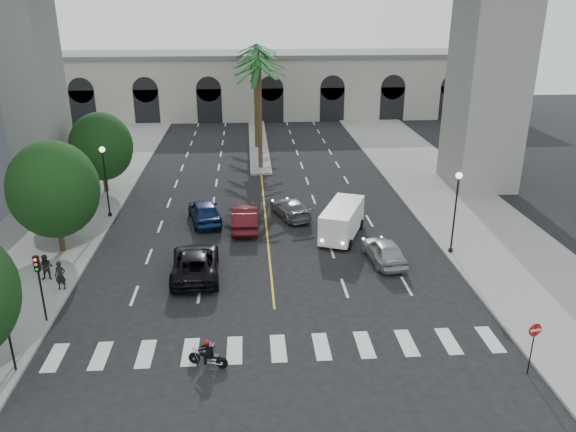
# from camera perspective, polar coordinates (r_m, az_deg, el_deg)

# --- Properties ---
(ground) EXTENTS (140.00, 140.00, 0.00)m
(ground) POSITION_cam_1_polar(r_m,az_deg,el_deg) (27.69, -1.17, -11.55)
(ground) COLOR black
(ground) RESTS_ON ground
(sidewalk_left) EXTENTS (8.00, 100.00, 0.15)m
(sidewalk_left) POSITION_cam_1_polar(r_m,az_deg,el_deg) (43.35, -22.52, -0.67)
(sidewalk_left) COLOR gray
(sidewalk_left) RESTS_ON ground
(sidewalk_right) EXTENTS (8.00, 100.00, 0.15)m
(sidewalk_right) POSITION_cam_1_polar(r_m,az_deg,el_deg) (44.14, 17.56, 0.35)
(sidewalk_right) COLOR gray
(sidewalk_right) RESTS_ON ground
(median) EXTENTS (2.00, 24.00, 0.20)m
(median) POSITION_cam_1_polar(r_m,az_deg,el_deg) (63.09, -3.04, 7.39)
(median) COLOR gray
(median) RESTS_ON ground
(pier_building) EXTENTS (71.00, 10.50, 8.50)m
(pier_building) POSITION_cam_1_polar(r_m,az_deg,el_deg) (79.05, -3.39, 13.21)
(pier_building) COLOR beige
(pier_building) RESTS_ON ground
(palm_a) EXTENTS (3.20, 3.20, 10.30)m
(palm_a) POSITION_cam_1_polar(r_m,az_deg,el_deg) (51.66, -2.97, 14.51)
(palm_a) COLOR #47331E
(palm_a) RESTS_ON ground
(palm_b) EXTENTS (3.20, 3.20, 10.60)m
(palm_b) POSITION_cam_1_polar(r_m,az_deg,el_deg) (55.61, -2.97, 15.25)
(palm_b) COLOR #47331E
(palm_b) RESTS_ON ground
(palm_c) EXTENTS (3.20, 3.20, 10.10)m
(palm_c) POSITION_cam_1_polar(r_m,az_deg,el_deg) (59.63, -3.35, 15.19)
(palm_c) COLOR #47331E
(palm_c) RESTS_ON ground
(palm_d) EXTENTS (3.20, 3.20, 10.90)m
(palm_d) POSITION_cam_1_polar(r_m,az_deg,el_deg) (63.55, -3.11, 16.21)
(palm_d) COLOR #47331E
(palm_d) RESTS_ON ground
(palm_e) EXTENTS (3.20, 3.20, 10.40)m
(palm_e) POSITION_cam_1_polar(r_m,az_deg,el_deg) (67.57, -3.40, 16.10)
(palm_e) COLOR #47331E
(palm_e) RESTS_ON ground
(palm_f) EXTENTS (3.20, 3.20, 10.70)m
(palm_f) POSITION_cam_1_polar(r_m,az_deg,el_deg) (71.54, -3.21, 16.59)
(palm_f) COLOR #47331E
(palm_f) RESTS_ON ground
(street_tree_mid) EXTENTS (5.44, 5.44, 7.21)m
(street_tree_mid) POSITION_cam_1_polar(r_m,az_deg,el_deg) (36.94, -22.71, 2.51)
(street_tree_mid) COLOR #382616
(street_tree_mid) RESTS_ON ground
(street_tree_far) EXTENTS (5.04, 5.04, 6.68)m
(street_tree_far) POSITION_cam_1_polar(r_m,az_deg,el_deg) (48.12, -18.44, 6.70)
(street_tree_far) COLOR #382616
(street_tree_far) RESTS_ON ground
(lamp_post_left_far) EXTENTS (0.40, 0.40, 5.35)m
(lamp_post_left_far) POSITION_cam_1_polar(r_m,az_deg,el_deg) (42.28, -18.07, 3.91)
(lamp_post_left_far) COLOR black
(lamp_post_left_far) RESTS_ON ground
(lamp_post_right) EXTENTS (0.40, 0.40, 5.35)m
(lamp_post_right) POSITION_cam_1_polar(r_m,az_deg,el_deg) (35.70, 16.66, 0.99)
(lamp_post_right) COLOR black
(lamp_post_right) RESTS_ON ground
(traffic_signal_near) EXTENTS (0.25, 0.18, 3.65)m
(traffic_signal_near) POSITION_cam_1_polar(r_m,az_deg,el_deg) (26.26, -26.72, -9.61)
(traffic_signal_near) COLOR black
(traffic_signal_near) RESTS_ON ground
(traffic_signal_far) EXTENTS (0.25, 0.18, 3.65)m
(traffic_signal_far) POSITION_cam_1_polar(r_m,az_deg,el_deg) (29.53, -23.96, -5.74)
(traffic_signal_far) COLOR black
(traffic_signal_far) RESTS_ON ground
(motorcycle_rider) EXTENTS (1.76, 0.74, 1.32)m
(motorcycle_rider) POSITION_cam_1_polar(r_m,az_deg,el_deg) (25.23, -8.04, -13.74)
(motorcycle_rider) COLOR black
(motorcycle_rider) RESTS_ON ground
(car_a) EXTENTS (2.24, 4.53, 1.49)m
(car_a) POSITION_cam_1_polar(r_m,az_deg,el_deg) (34.57, 9.75, -3.50)
(car_a) COLOR #A09FA4
(car_a) RESTS_ON ground
(car_b) EXTENTS (1.74, 4.98, 1.64)m
(car_b) POSITION_cam_1_polar(r_m,az_deg,el_deg) (39.13, -4.41, -0.15)
(car_b) COLOR #420D12
(car_b) RESTS_ON ground
(car_c) EXTENTS (2.92, 5.87, 1.60)m
(car_c) POSITION_cam_1_polar(r_m,az_deg,el_deg) (32.86, -9.40, -4.71)
(car_c) COLOR black
(car_c) RESTS_ON ground
(car_d) EXTENTS (3.18, 4.97, 1.34)m
(car_d) POSITION_cam_1_polar(r_m,az_deg,el_deg) (41.21, 0.26, 0.79)
(car_d) COLOR slate
(car_d) RESTS_ON ground
(car_e) EXTENTS (2.98, 5.22, 1.67)m
(car_e) POSITION_cam_1_polar(r_m,az_deg,el_deg) (40.59, -8.46, 0.49)
(car_e) COLOR #10224E
(car_e) RESTS_ON ground
(cargo_van) EXTENTS (3.79, 5.57, 2.23)m
(cargo_van) POSITION_cam_1_polar(r_m,az_deg,el_deg) (37.58, 5.50, -0.42)
(cargo_van) COLOR white
(cargo_van) RESTS_ON ground
(pedestrian_a) EXTENTS (0.61, 0.42, 1.63)m
(pedestrian_a) POSITION_cam_1_polar(r_m,az_deg,el_deg) (33.01, -22.12, -5.63)
(pedestrian_a) COLOR black
(pedestrian_a) RESTS_ON sidewalk_left
(pedestrian_b) EXTENTS (0.76, 0.60, 1.53)m
(pedestrian_b) POSITION_cam_1_polar(r_m,az_deg,el_deg) (34.41, -23.34, -4.82)
(pedestrian_b) COLOR black
(pedestrian_b) RESTS_ON sidewalk_left
(do_not_enter_sign) EXTENTS (0.61, 0.14, 2.49)m
(do_not_enter_sign) POSITION_cam_1_polar(r_m,az_deg,el_deg) (25.94, 23.69, -11.27)
(do_not_enter_sign) COLOR black
(do_not_enter_sign) RESTS_ON ground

